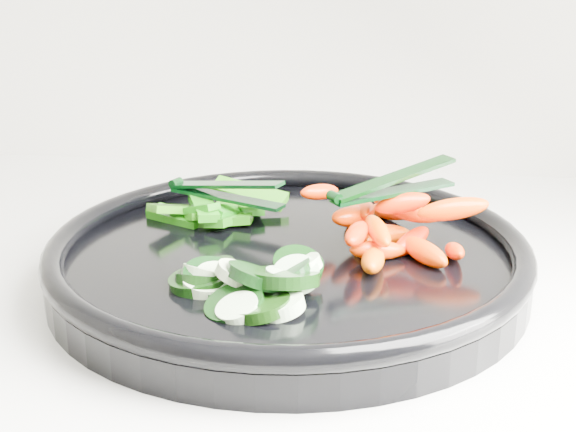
# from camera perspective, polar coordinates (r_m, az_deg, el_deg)

# --- Properties ---
(veggie_tray) EXTENTS (0.47, 0.47, 0.04)m
(veggie_tray) POSITION_cam_1_polar(r_m,az_deg,el_deg) (0.63, 0.00, -2.98)
(veggie_tray) COLOR black
(veggie_tray) RESTS_ON counter
(cucumber_pile) EXTENTS (0.12, 0.10, 0.04)m
(cucumber_pile) POSITION_cam_1_polar(r_m,az_deg,el_deg) (0.56, -3.28, -4.72)
(cucumber_pile) COLOR black
(cucumber_pile) RESTS_ON veggie_tray
(carrot_pile) EXTENTS (0.15, 0.16, 0.05)m
(carrot_pile) POSITION_cam_1_polar(r_m,az_deg,el_deg) (0.64, 7.17, -0.65)
(carrot_pile) COLOR red
(carrot_pile) RESTS_ON veggie_tray
(pepper_pile) EXTENTS (0.12, 0.09, 0.04)m
(pepper_pile) POSITION_cam_1_polar(r_m,az_deg,el_deg) (0.70, -4.97, 0.42)
(pepper_pile) COLOR #206609
(pepper_pile) RESTS_ON veggie_tray
(tong_carrot) EXTENTS (0.10, 0.08, 0.02)m
(tong_carrot) POSITION_cam_1_polar(r_m,az_deg,el_deg) (0.63, 7.29, 2.15)
(tong_carrot) COLOR black
(tong_carrot) RESTS_ON carrot_pile
(tong_pepper) EXTENTS (0.11, 0.06, 0.02)m
(tong_pepper) POSITION_cam_1_polar(r_m,az_deg,el_deg) (0.69, -4.66, 1.82)
(tong_pepper) COLOR black
(tong_pepper) RESTS_ON pepper_pile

